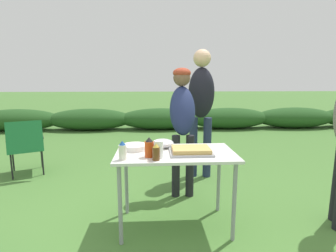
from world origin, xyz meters
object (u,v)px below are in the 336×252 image
object	(u,v)px
beer_bottle	(156,152)
paper_cup_stack	(159,149)
folding_table	(175,160)
camp_chair_green_behind_table	(26,145)
mixing_bowl	(163,143)
plate_stack	(135,147)
hot_sauce_bottle	(149,148)
food_tray	(191,151)
standing_person_in_olive_jacket	(182,114)
standing_person_in_red_jacket	(201,101)
mayo_bottle	(123,151)

from	to	relation	value
beer_bottle	paper_cup_stack	bearing A→B (deg)	71.11
folding_table	camp_chair_green_behind_table	world-z (taller)	camp_chair_green_behind_table
mixing_bowl	paper_cup_stack	bearing A→B (deg)	-97.69
plate_stack	beer_bottle	bearing A→B (deg)	-60.12
hot_sauce_bottle	camp_chair_green_behind_table	xyz separation A→B (m)	(-1.83, 1.63, -0.36)
food_tray	camp_chair_green_behind_table	world-z (taller)	camp_chair_green_behind_table
mixing_bowl	beer_bottle	xyz separation A→B (m)	(-0.07, -0.42, 0.03)
standing_person_in_olive_jacket	standing_person_in_red_jacket	bearing A→B (deg)	59.73
hot_sauce_bottle	standing_person_in_olive_jacket	distance (m)	1.00
food_tray	mayo_bottle	size ratio (longest dim) A/B	2.35
hot_sauce_bottle	standing_person_in_olive_jacket	xyz separation A→B (m)	(0.39, 0.91, 0.17)
hot_sauce_bottle	standing_person_in_red_jacket	distance (m)	1.64
mixing_bowl	standing_person_in_red_jacket	world-z (taller)	standing_person_in_red_jacket
folding_table	hot_sauce_bottle	bearing A→B (deg)	-149.58
paper_cup_stack	hot_sauce_bottle	xyz separation A→B (m)	(-0.08, 0.03, 0.01)
standing_person_in_olive_jacket	paper_cup_stack	bearing A→B (deg)	-107.33
hot_sauce_bottle	camp_chair_green_behind_table	bearing A→B (deg)	138.29
food_tray	standing_person_in_olive_jacket	distance (m)	0.86
beer_bottle	hot_sauce_bottle	distance (m)	0.12
food_tray	plate_stack	xyz separation A→B (m)	(-0.52, 0.17, -0.00)
beer_bottle	standing_person_in_red_jacket	distance (m)	1.71
paper_cup_stack	hot_sauce_bottle	size ratio (longest dim) A/B	0.86
plate_stack	food_tray	bearing A→B (deg)	-17.81
food_tray	plate_stack	world-z (taller)	food_tray
paper_cup_stack	food_tray	bearing A→B (deg)	21.19
food_tray	standing_person_in_olive_jacket	size ratio (longest dim) A/B	0.25
beer_bottle	standing_person_in_olive_jacket	size ratio (longest dim) A/B	0.09
folding_table	paper_cup_stack	size ratio (longest dim) A/B	7.32
mayo_bottle	folding_table	bearing A→B (deg)	24.68
hot_sauce_bottle	camp_chair_green_behind_table	size ratio (longest dim) A/B	0.21
mixing_bowl	mayo_bottle	xyz separation A→B (m)	(-0.35, -0.39, 0.04)
paper_cup_stack	standing_person_in_olive_jacket	distance (m)	1.01
hot_sauce_bottle	standing_person_in_red_jacket	size ratio (longest dim) A/B	0.10
food_tray	paper_cup_stack	xyz separation A→B (m)	(-0.30, -0.11, 0.05)
food_tray	folding_table	bearing A→B (deg)	157.57
plate_stack	mixing_bowl	distance (m)	0.28
mixing_bowl	standing_person_in_red_jacket	bearing A→B (deg)	62.50
plate_stack	camp_chair_green_behind_table	size ratio (longest dim) A/B	0.30
standing_person_in_red_jacket	folding_table	bearing A→B (deg)	-101.43
folding_table	mixing_bowl	world-z (taller)	mixing_bowl
paper_cup_stack	folding_table	bearing A→B (deg)	47.14
mixing_bowl	standing_person_in_olive_jacket	world-z (taller)	standing_person_in_olive_jacket
food_tray	paper_cup_stack	world-z (taller)	paper_cup_stack
mayo_bottle	standing_person_in_red_jacket	bearing A→B (deg)	58.35
food_tray	paper_cup_stack	distance (m)	0.32
plate_stack	camp_chair_green_behind_table	bearing A→B (deg)	140.72
standing_person_in_red_jacket	mixing_bowl	bearing A→B (deg)	-108.97
folding_table	beer_bottle	xyz separation A→B (m)	(-0.18, -0.24, 0.14)
mayo_bottle	camp_chair_green_behind_table	bearing A→B (deg)	133.37
standing_person_in_olive_jacket	food_tray	bearing A→B (deg)	-90.00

